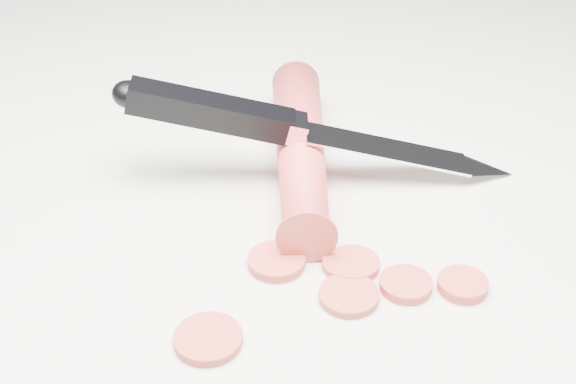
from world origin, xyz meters
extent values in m
plane|color=silver|center=(0.00, 0.00, 0.00)|extent=(2.40, 2.40, 0.00)
cylinder|color=red|center=(0.01, 0.09, 0.02)|extent=(0.07, 0.21, 0.03)
cylinder|color=#CA3B2F|center=(-0.08, -0.07, 0.00)|extent=(0.04, 0.04, 0.01)
cylinder|color=#CA3B2F|center=(0.01, -0.03, 0.00)|extent=(0.03, 0.03, 0.01)
cylinder|color=#CA3B2F|center=(-0.03, -0.01, 0.00)|extent=(0.04, 0.04, 0.01)
cylinder|color=#CA3B2F|center=(0.07, -0.06, 0.00)|extent=(0.03, 0.03, 0.01)
cylinder|color=#CA3B2F|center=(0.01, -0.03, 0.00)|extent=(0.03, 0.03, 0.01)
cylinder|color=#CA3B2F|center=(0.00, -0.05, 0.00)|extent=(0.04, 0.04, 0.01)
cylinder|color=#CA3B2F|center=(0.04, -0.05, 0.00)|extent=(0.03, 0.03, 0.01)
camera|label=1|loc=(-0.11, -0.39, 0.32)|focal=50.00mm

